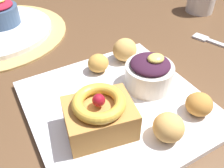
% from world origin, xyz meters
% --- Properties ---
extents(dining_table, '(1.24, 1.09, 0.73)m').
position_xyz_m(dining_table, '(0.00, 0.00, 0.64)').
color(dining_table, brown).
rests_on(dining_table, ground_plane).
extents(front_plate, '(0.29, 0.29, 0.01)m').
position_xyz_m(front_plate, '(-0.08, -0.10, 0.74)').
color(front_plate, white).
rests_on(front_plate, dining_table).
extents(cake_slice, '(0.11, 0.09, 0.07)m').
position_xyz_m(cake_slice, '(-0.13, -0.14, 0.77)').
color(cake_slice, '#B77F3D').
rests_on(cake_slice, front_plate).
extents(berry_ramekin, '(0.09, 0.09, 0.07)m').
position_xyz_m(berry_ramekin, '(-0.01, -0.09, 0.77)').
color(berry_ramekin, silver).
rests_on(berry_ramekin, front_plate).
extents(fritter_front, '(0.05, 0.05, 0.04)m').
position_xyz_m(fritter_front, '(-0.05, -0.20, 0.76)').
color(fritter_front, tan).
rests_on(fritter_front, front_plate).
extents(fritter_middle, '(0.04, 0.04, 0.04)m').
position_xyz_m(fritter_middle, '(0.02, -0.18, 0.76)').
color(fritter_middle, '#BC7F38').
rests_on(fritter_middle, front_plate).
extents(fritter_back, '(0.05, 0.05, 0.05)m').
position_xyz_m(fritter_back, '(0.00, 0.01, 0.77)').
color(fritter_back, tan).
rests_on(fritter_back, front_plate).
extents(fritter_extra, '(0.04, 0.04, 0.04)m').
position_xyz_m(fritter_extra, '(-0.07, -0.00, 0.76)').
color(fritter_extra, gold).
rests_on(fritter_extra, front_plate).
extents(fork, '(0.06, 0.12, 0.00)m').
position_xyz_m(fork, '(0.24, -0.02, 0.73)').
color(fork, silver).
rests_on(fork, dining_table).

